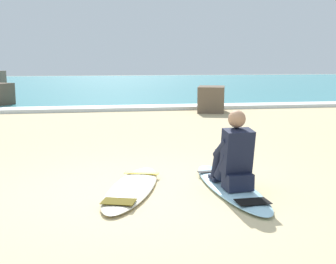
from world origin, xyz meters
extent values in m
plane|color=#CCB584|center=(0.00, 0.00, 0.00)|extent=(80.00, 80.00, 0.00)
cube|color=teal|center=(0.00, 22.81, 0.05)|extent=(80.00, 28.00, 0.10)
cube|color=white|center=(0.00, 9.11, 0.06)|extent=(80.00, 0.90, 0.11)
ellipsoid|color=#9ED1E5|center=(1.16, 0.05, 0.04)|extent=(0.60, 2.28, 0.07)
cube|color=black|center=(1.14, 0.68, 0.07)|extent=(0.48, 0.12, 0.01)
cube|color=black|center=(1.19, -0.68, 0.07)|extent=(0.37, 0.25, 0.01)
cube|color=black|center=(1.17, -0.21, 0.18)|extent=(0.34, 0.28, 0.20)
cylinder|color=black|center=(1.05, -0.04, 0.33)|extent=(0.18, 0.42, 0.43)
cylinder|color=black|center=(1.02, 0.17, 0.30)|extent=(0.14, 0.27, 0.42)
cube|color=black|center=(1.01, 0.24, 0.10)|extent=(0.12, 0.23, 0.05)
cylinder|color=black|center=(1.25, -0.02, 0.33)|extent=(0.18, 0.42, 0.43)
cylinder|color=black|center=(1.25, 0.18, 0.30)|extent=(0.14, 0.27, 0.42)
cube|color=black|center=(1.25, 0.26, 0.10)|extent=(0.12, 0.23, 0.05)
cube|color=black|center=(1.17, -0.17, 0.53)|extent=(0.36, 0.32, 0.57)
sphere|color=#A37556|center=(1.16, -0.14, 0.92)|extent=(0.21, 0.21, 0.21)
cylinder|color=black|center=(1.01, -0.03, 0.55)|extent=(0.12, 0.40, 0.31)
cylinder|color=black|center=(1.29, -0.01, 0.55)|extent=(0.12, 0.40, 0.31)
ellipsoid|color=#EFE5C6|center=(-0.06, 0.21, 0.04)|extent=(1.14, 2.11, 0.07)
cube|color=gold|center=(0.12, 0.75, 0.07)|extent=(0.49, 0.25, 0.01)
cube|color=#4C400C|center=(-0.26, -0.42, 0.07)|extent=(0.42, 0.34, 0.01)
cube|color=brown|center=(3.14, 8.07, 0.39)|extent=(1.08, 1.26, 0.79)
camera|label=1|loc=(-0.53, -5.08, 1.61)|focal=47.07mm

